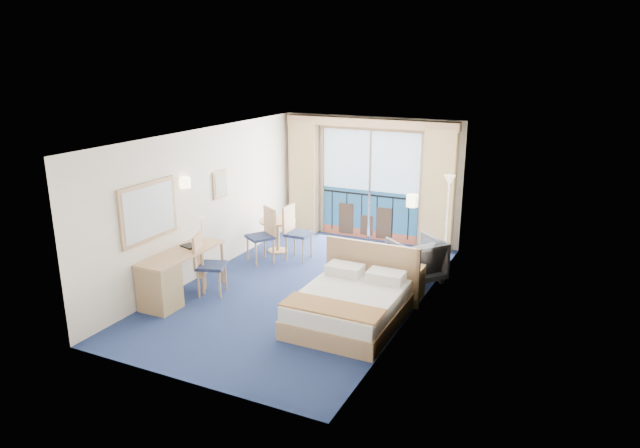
{
  "coord_description": "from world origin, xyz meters",
  "views": [
    {
      "loc": [
        4.27,
        -8.2,
        3.94
      ],
      "look_at": [
        0.24,
        0.2,
        1.17
      ],
      "focal_mm": 32.0,
      "sensor_mm": 36.0,
      "label": 1
    }
  ],
  "objects_px": {
    "bed": "(351,305)",
    "floor_lamp": "(448,197)",
    "desk": "(164,281)",
    "nightstand": "(411,281)",
    "table_chair_a": "(294,229)",
    "round_table": "(278,228)",
    "armchair": "(416,260)",
    "desk_chair": "(206,261)",
    "table_chair_b": "(264,232)"
  },
  "relations": [
    {
      "from": "bed",
      "to": "floor_lamp",
      "type": "relative_size",
      "value": 1.11
    },
    {
      "from": "floor_lamp",
      "to": "round_table",
      "type": "height_order",
      "value": "floor_lamp"
    },
    {
      "from": "armchair",
      "to": "desk_chair",
      "type": "relative_size",
      "value": 0.82
    },
    {
      "from": "desk",
      "to": "bed",
      "type": "bearing_deg",
      "value": 14.7
    },
    {
      "from": "bed",
      "to": "table_chair_a",
      "type": "bearing_deg",
      "value": 134.31
    },
    {
      "from": "nightstand",
      "to": "floor_lamp",
      "type": "height_order",
      "value": "floor_lamp"
    },
    {
      "from": "nightstand",
      "to": "table_chair_a",
      "type": "distance_m",
      "value": 2.82
    },
    {
      "from": "desk_chair",
      "to": "desk",
      "type": "bearing_deg",
      "value": 137.74
    },
    {
      "from": "armchair",
      "to": "floor_lamp",
      "type": "distance_m",
      "value": 1.56
    },
    {
      "from": "floor_lamp",
      "to": "desk",
      "type": "bearing_deg",
      "value": -131.12
    },
    {
      "from": "armchair",
      "to": "table_chair_a",
      "type": "relative_size",
      "value": 0.8
    },
    {
      "from": "nightstand",
      "to": "desk",
      "type": "distance_m",
      "value": 4.07
    },
    {
      "from": "desk",
      "to": "table_chair_b",
      "type": "relative_size",
      "value": 1.55
    },
    {
      "from": "round_table",
      "to": "desk_chair",
      "type": "bearing_deg",
      "value": -90.08
    },
    {
      "from": "nightstand",
      "to": "armchair",
      "type": "distance_m",
      "value": 0.76
    },
    {
      "from": "bed",
      "to": "floor_lamp",
      "type": "distance_m",
      "value": 3.54
    },
    {
      "from": "bed",
      "to": "desk",
      "type": "relative_size",
      "value": 1.14
    },
    {
      "from": "desk",
      "to": "nightstand",
      "type": "bearing_deg",
      "value": 31.37
    },
    {
      "from": "round_table",
      "to": "table_chair_b",
      "type": "height_order",
      "value": "table_chair_b"
    },
    {
      "from": "desk_chair",
      "to": "table_chair_a",
      "type": "distance_m",
      "value": 2.3
    },
    {
      "from": "round_table",
      "to": "table_chair_a",
      "type": "xyz_separation_m",
      "value": [
        0.51,
        -0.2,
        0.1
      ]
    },
    {
      "from": "round_table",
      "to": "table_chair_b",
      "type": "distance_m",
      "value": 0.65
    },
    {
      "from": "desk",
      "to": "round_table",
      "type": "height_order",
      "value": "desk"
    },
    {
      "from": "round_table",
      "to": "table_chair_b",
      "type": "relative_size",
      "value": 0.69
    },
    {
      "from": "floor_lamp",
      "to": "table_chair_a",
      "type": "height_order",
      "value": "floor_lamp"
    },
    {
      "from": "table_chair_b",
      "to": "bed",
      "type": "bearing_deg",
      "value": -1.73
    },
    {
      "from": "armchair",
      "to": "floor_lamp",
      "type": "bearing_deg",
      "value": -151.49
    },
    {
      "from": "armchair",
      "to": "floor_lamp",
      "type": "height_order",
      "value": "floor_lamp"
    },
    {
      "from": "desk",
      "to": "desk_chair",
      "type": "relative_size",
      "value": 1.59
    },
    {
      "from": "bed",
      "to": "nightstand",
      "type": "xyz_separation_m",
      "value": [
        0.54,
        1.35,
        -0.02
      ]
    },
    {
      "from": "desk",
      "to": "table_chair_b",
      "type": "distance_m",
      "value": 2.56
    },
    {
      "from": "bed",
      "to": "desk_chair",
      "type": "bearing_deg",
      "value": -178.84
    },
    {
      "from": "table_chair_a",
      "to": "table_chair_b",
      "type": "bearing_deg",
      "value": 133.8
    },
    {
      "from": "table_chair_a",
      "to": "table_chair_b",
      "type": "height_order",
      "value": "table_chair_b"
    },
    {
      "from": "desk_chair",
      "to": "round_table",
      "type": "bearing_deg",
      "value": -20.0
    },
    {
      "from": "armchair",
      "to": "table_chair_a",
      "type": "xyz_separation_m",
      "value": [
        -2.55,
        0.1,
        0.22
      ]
    },
    {
      "from": "round_table",
      "to": "desk",
      "type": "bearing_deg",
      "value": -95.39
    },
    {
      "from": "bed",
      "to": "table_chair_b",
      "type": "xyz_separation_m",
      "value": [
        -2.57,
        1.75,
        0.33
      ]
    },
    {
      "from": "bed",
      "to": "armchair",
      "type": "bearing_deg",
      "value": 78.83
    },
    {
      "from": "nightstand",
      "to": "floor_lamp",
      "type": "distance_m",
      "value": 2.24
    },
    {
      "from": "table_chair_a",
      "to": "nightstand",
      "type": "bearing_deg",
      "value": -108.39
    },
    {
      "from": "bed",
      "to": "armchair",
      "type": "relative_size",
      "value": 2.23
    },
    {
      "from": "nightstand",
      "to": "table_chair_b",
      "type": "bearing_deg",
      "value": 172.58
    },
    {
      "from": "floor_lamp",
      "to": "table_chair_a",
      "type": "bearing_deg",
      "value": -157.61
    },
    {
      "from": "nightstand",
      "to": "desk",
      "type": "height_order",
      "value": "desk"
    },
    {
      "from": "nightstand",
      "to": "armchair",
      "type": "relative_size",
      "value": 0.62
    },
    {
      "from": "nightstand",
      "to": "desk_chair",
      "type": "bearing_deg",
      "value": -156.22
    },
    {
      "from": "armchair",
      "to": "desk_chair",
      "type": "bearing_deg",
      "value": -15.94
    },
    {
      "from": "nightstand",
      "to": "desk",
      "type": "relative_size",
      "value": 0.32
    },
    {
      "from": "table_chair_a",
      "to": "floor_lamp",
      "type": "bearing_deg",
      "value": -68.56
    }
  ]
}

